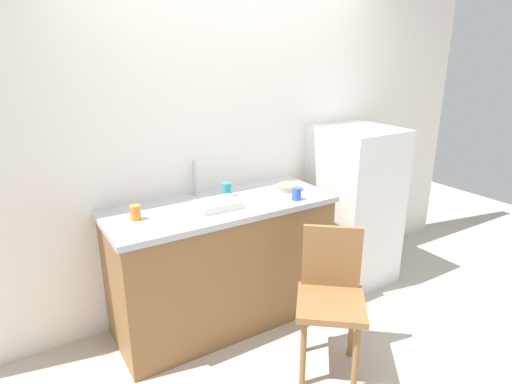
{
  "coord_description": "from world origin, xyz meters",
  "views": [
    {
      "loc": [
        -1.53,
        -1.79,
        1.9
      ],
      "look_at": [
        -0.05,
        0.6,
        0.96
      ],
      "focal_mm": 30.03,
      "sensor_mm": 36.0,
      "label": 1
    }
  ],
  "objects_px": {
    "dish_tray": "(217,205)",
    "cup_orange": "(135,213)",
    "cup_blue": "(296,194)",
    "cup_teal": "(226,190)",
    "terracotta_bowl": "(290,187)",
    "chair": "(331,294)",
    "refrigerator": "(354,206)"
  },
  "relations": [
    {
      "from": "dish_tray",
      "to": "cup_orange",
      "type": "relative_size",
      "value": 3.02
    },
    {
      "from": "chair",
      "to": "dish_tray",
      "type": "relative_size",
      "value": 3.18
    },
    {
      "from": "dish_tray",
      "to": "terracotta_bowl",
      "type": "xyz_separation_m",
      "value": [
        0.63,
        0.06,
        -0.0
      ]
    },
    {
      "from": "cup_blue",
      "to": "cup_teal",
      "type": "bearing_deg",
      "value": 140.21
    },
    {
      "from": "dish_tray",
      "to": "cup_blue",
      "type": "relative_size",
      "value": 3.23
    },
    {
      "from": "refrigerator",
      "to": "cup_teal",
      "type": "distance_m",
      "value": 1.19
    },
    {
      "from": "terracotta_bowl",
      "to": "cup_blue",
      "type": "xyz_separation_m",
      "value": [
        -0.09,
        -0.2,
        0.02
      ]
    },
    {
      "from": "chair",
      "to": "cup_orange",
      "type": "bearing_deg",
      "value": 179.14
    },
    {
      "from": "refrigerator",
      "to": "chair",
      "type": "xyz_separation_m",
      "value": [
        -0.91,
        -0.76,
        -0.16
      ]
    },
    {
      "from": "dish_tray",
      "to": "cup_orange",
      "type": "height_order",
      "value": "cup_orange"
    },
    {
      "from": "chair",
      "to": "terracotta_bowl",
      "type": "distance_m",
      "value": 0.9
    },
    {
      "from": "refrigerator",
      "to": "cup_blue",
      "type": "bearing_deg",
      "value": -165.07
    },
    {
      "from": "chair",
      "to": "cup_teal",
      "type": "distance_m",
      "value": 1.01
    },
    {
      "from": "dish_tray",
      "to": "cup_teal",
      "type": "distance_m",
      "value": 0.24
    },
    {
      "from": "refrigerator",
      "to": "terracotta_bowl",
      "type": "distance_m",
      "value": 0.73
    },
    {
      "from": "refrigerator",
      "to": "cup_orange",
      "type": "distance_m",
      "value": 1.84
    },
    {
      "from": "dish_tray",
      "to": "cup_blue",
      "type": "xyz_separation_m",
      "value": [
        0.54,
        -0.14,
        0.02
      ]
    },
    {
      "from": "terracotta_bowl",
      "to": "cup_orange",
      "type": "relative_size",
      "value": 1.91
    },
    {
      "from": "cup_blue",
      "to": "cup_orange",
      "type": "distance_m",
      "value": 1.08
    },
    {
      "from": "refrigerator",
      "to": "chair",
      "type": "bearing_deg",
      "value": -140.15
    },
    {
      "from": "chair",
      "to": "dish_tray",
      "type": "height_order",
      "value": "dish_tray"
    },
    {
      "from": "dish_tray",
      "to": "cup_orange",
      "type": "xyz_separation_m",
      "value": [
        -0.52,
        0.08,
        0.02
      ]
    },
    {
      "from": "cup_teal",
      "to": "cup_orange",
      "type": "height_order",
      "value": "cup_teal"
    },
    {
      "from": "dish_tray",
      "to": "terracotta_bowl",
      "type": "bearing_deg",
      "value": 5.48
    },
    {
      "from": "terracotta_bowl",
      "to": "cup_teal",
      "type": "distance_m",
      "value": 0.49
    },
    {
      "from": "terracotta_bowl",
      "to": "cup_teal",
      "type": "height_order",
      "value": "cup_teal"
    },
    {
      "from": "refrigerator",
      "to": "chair",
      "type": "height_order",
      "value": "refrigerator"
    },
    {
      "from": "chair",
      "to": "cup_orange",
      "type": "xyz_separation_m",
      "value": [
        -0.91,
        0.78,
        0.46
      ]
    },
    {
      "from": "refrigerator",
      "to": "cup_blue",
      "type": "height_order",
      "value": "refrigerator"
    },
    {
      "from": "chair",
      "to": "terracotta_bowl",
      "type": "bearing_deg",
      "value": 112.22
    },
    {
      "from": "chair",
      "to": "cup_orange",
      "type": "height_order",
      "value": "cup_orange"
    },
    {
      "from": "cup_teal",
      "to": "refrigerator",
      "type": "bearing_deg",
      "value": -5.58
    }
  ]
}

